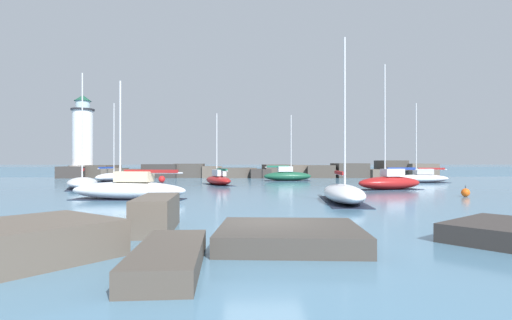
{
  "coord_description": "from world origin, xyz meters",
  "views": [
    {
      "loc": [
        -0.77,
        -12.4,
        2.35
      ],
      "look_at": [
        0.58,
        19.76,
        2.48
      ],
      "focal_mm": 28.0,
      "sensor_mm": 36.0,
      "label": 1
    }
  ],
  "objects_px": {
    "lighthouse": "(83,142)",
    "sailboat_moored_7": "(287,175)",
    "sailboat_moored_0": "(218,179)",
    "mooring_buoy_far_side": "(466,193)",
    "sailboat_moored_3": "(112,177)",
    "sailboat_moored_2": "(343,193)",
    "sailboat_moored_5": "(390,182)",
    "sailboat_moored_4": "(129,189)",
    "mooring_buoy_orange_near": "(162,179)",
    "sailboat_moored_6": "(82,183)",
    "sailboat_moored_1": "(421,178)"
  },
  "relations": [
    {
      "from": "sailboat_moored_5",
      "to": "mooring_buoy_far_side",
      "type": "xyz_separation_m",
      "value": [
        2.55,
        -6.82,
        -0.4
      ]
    },
    {
      "from": "sailboat_moored_6",
      "to": "mooring_buoy_orange_near",
      "type": "relative_size",
      "value": 10.56
    },
    {
      "from": "sailboat_moored_4",
      "to": "mooring_buoy_orange_near",
      "type": "height_order",
      "value": "sailboat_moored_4"
    },
    {
      "from": "sailboat_moored_0",
      "to": "mooring_buoy_orange_near",
      "type": "bearing_deg",
      "value": 142.52
    },
    {
      "from": "sailboat_moored_2",
      "to": "sailboat_moored_4",
      "type": "height_order",
      "value": "sailboat_moored_2"
    },
    {
      "from": "sailboat_moored_4",
      "to": "sailboat_moored_6",
      "type": "relative_size",
      "value": 0.75
    },
    {
      "from": "sailboat_moored_1",
      "to": "lighthouse",
      "type": "bearing_deg",
      "value": 159.68
    },
    {
      "from": "lighthouse",
      "to": "mooring_buoy_orange_near",
      "type": "relative_size",
      "value": 12.86
    },
    {
      "from": "lighthouse",
      "to": "sailboat_moored_2",
      "type": "height_order",
      "value": "lighthouse"
    },
    {
      "from": "sailboat_moored_0",
      "to": "sailboat_moored_3",
      "type": "distance_m",
      "value": 15.61
    },
    {
      "from": "sailboat_moored_1",
      "to": "sailboat_moored_6",
      "type": "xyz_separation_m",
      "value": [
        -34.07,
        -8.28,
        -0.05
      ]
    },
    {
      "from": "sailboat_moored_4",
      "to": "sailboat_moored_5",
      "type": "bearing_deg",
      "value": 21.94
    },
    {
      "from": "sailboat_moored_5",
      "to": "sailboat_moored_0",
      "type": "bearing_deg",
      "value": 153.62
    },
    {
      "from": "sailboat_moored_6",
      "to": "mooring_buoy_far_side",
      "type": "relative_size",
      "value": 13.29
    },
    {
      "from": "sailboat_moored_1",
      "to": "mooring_buoy_orange_near",
      "type": "relative_size",
      "value": 9.39
    },
    {
      "from": "sailboat_moored_1",
      "to": "sailboat_moored_3",
      "type": "xyz_separation_m",
      "value": [
        -35.64,
        4.75,
        -0.03
      ]
    },
    {
      "from": "lighthouse",
      "to": "sailboat_moored_1",
      "type": "xyz_separation_m",
      "value": [
        43.47,
        -16.1,
        -4.65
      ]
    },
    {
      "from": "lighthouse",
      "to": "sailboat_moored_2",
      "type": "bearing_deg",
      "value": -51.63
    },
    {
      "from": "sailboat_moored_5",
      "to": "sailboat_moored_4",
      "type": "bearing_deg",
      "value": -158.06
    },
    {
      "from": "sailboat_moored_0",
      "to": "sailboat_moored_6",
      "type": "height_order",
      "value": "sailboat_moored_6"
    },
    {
      "from": "sailboat_moored_4",
      "to": "sailboat_moored_5",
      "type": "distance_m",
      "value": 20.99
    },
    {
      "from": "sailboat_moored_2",
      "to": "sailboat_moored_5",
      "type": "xyz_separation_m",
      "value": [
        6.56,
        9.91,
        0.14
      ]
    },
    {
      "from": "sailboat_moored_4",
      "to": "sailboat_moored_5",
      "type": "height_order",
      "value": "sailboat_moored_5"
    },
    {
      "from": "sailboat_moored_2",
      "to": "sailboat_moored_4",
      "type": "relative_size",
      "value": 1.25
    },
    {
      "from": "lighthouse",
      "to": "sailboat_moored_3",
      "type": "relative_size",
      "value": 1.29
    },
    {
      "from": "sailboat_moored_0",
      "to": "mooring_buoy_far_side",
      "type": "xyz_separation_m",
      "value": [
        17.28,
        -14.12,
        -0.29
      ]
    },
    {
      "from": "mooring_buoy_orange_near",
      "to": "mooring_buoy_far_side",
      "type": "distance_m",
      "value": 30.65
    },
    {
      "from": "mooring_buoy_far_side",
      "to": "sailboat_moored_2",
      "type": "bearing_deg",
      "value": -161.22
    },
    {
      "from": "sailboat_moored_0",
      "to": "sailboat_moored_1",
      "type": "distance_m",
      "value": 22.72
    },
    {
      "from": "sailboat_moored_4",
      "to": "mooring_buoy_far_side",
      "type": "xyz_separation_m",
      "value": [
        22.01,
        1.03,
        -0.36
      ]
    },
    {
      "from": "sailboat_moored_1",
      "to": "sailboat_moored_2",
      "type": "distance_m",
      "value": 25.22
    },
    {
      "from": "sailboat_moored_4",
      "to": "mooring_buoy_orange_near",
      "type": "relative_size",
      "value": 7.94
    },
    {
      "from": "lighthouse",
      "to": "sailboat_moored_7",
      "type": "distance_m",
      "value": 31.51
    },
    {
      "from": "sailboat_moored_0",
      "to": "sailboat_moored_1",
      "type": "bearing_deg",
      "value": 9.07
    },
    {
      "from": "sailboat_moored_0",
      "to": "mooring_buoy_far_side",
      "type": "distance_m",
      "value": 22.32
    },
    {
      "from": "sailboat_moored_5",
      "to": "mooring_buoy_far_side",
      "type": "distance_m",
      "value": 7.29
    },
    {
      "from": "sailboat_moored_4",
      "to": "mooring_buoy_orange_near",
      "type": "bearing_deg",
      "value": 95.32
    },
    {
      "from": "sailboat_moored_2",
      "to": "mooring_buoy_orange_near",
      "type": "xyz_separation_m",
      "value": [
        -14.79,
        22.29,
        -0.16
      ]
    },
    {
      "from": "lighthouse",
      "to": "sailboat_moored_4",
      "type": "relative_size",
      "value": 1.62
    },
    {
      "from": "lighthouse",
      "to": "sailboat_moored_5",
      "type": "bearing_deg",
      "value": -37.04
    },
    {
      "from": "sailboat_moored_5",
      "to": "sailboat_moored_6",
      "type": "xyz_separation_m",
      "value": [
        -26.37,
        2.61,
        -0.16
      ]
    },
    {
      "from": "sailboat_moored_0",
      "to": "sailboat_moored_7",
      "type": "distance_m",
      "value": 11.49
    },
    {
      "from": "sailboat_moored_7",
      "to": "mooring_buoy_far_side",
      "type": "height_order",
      "value": "sailboat_moored_7"
    },
    {
      "from": "sailboat_moored_5",
      "to": "mooring_buoy_orange_near",
      "type": "height_order",
      "value": "sailboat_moored_5"
    },
    {
      "from": "sailboat_moored_6",
      "to": "sailboat_moored_7",
      "type": "relative_size",
      "value": 1.24
    },
    {
      "from": "mooring_buoy_far_side",
      "to": "sailboat_moored_6",
      "type": "bearing_deg",
      "value": 161.95
    },
    {
      "from": "sailboat_moored_6",
      "to": "mooring_buoy_far_side",
      "type": "height_order",
      "value": "sailboat_moored_6"
    },
    {
      "from": "sailboat_moored_6",
      "to": "mooring_buoy_far_side",
      "type": "bearing_deg",
      "value": -18.05
    },
    {
      "from": "mooring_buoy_far_side",
      "to": "sailboat_moored_1",
      "type": "bearing_deg",
      "value": 73.77
    },
    {
      "from": "lighthouse",
      "to": "sailboat_moored_0",
      "type": "height_order",
      "value": "lighthouse"
    }
  ]
}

